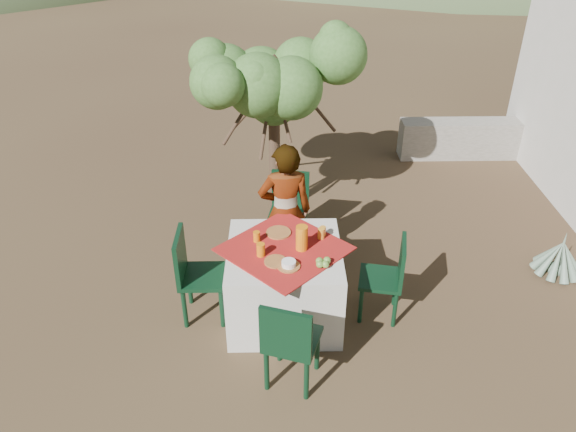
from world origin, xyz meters
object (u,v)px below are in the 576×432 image
object	(u,v)px
chair_near	(290,341)
shrub_tree	(279,88)
chair_far	(289,208)
table	(284,282)
chair_right	(389,275)
chair_left	(194,272)
person	(285,212)
juice_pitcher	(302,238)
agave	(559,258)

from	to	relation	value
chair_near	shrub_tree	distance (m)	2.95
chair_far	chair_near	world-z (taller)	chair_near
table	shrub_tree	xyz separation A→B (m)	(-0.03, 1.86, 1.21)
table	chair_right	xyz separation A→B (m)	(0.96, -0.02, 0.08)
table	chair_left	bearing A→B (deg)	179.66
chair_left	person	size ratio (longest dim) A/B	0.62
chair_right	shrub_tree	distance (m)	2.41
person	juice_pitcher	distance (m)	0.71
shrub_tree	juice_pitcher	bearing A→B (deg)	-84.49
table	person	size ratio (longest dim) A/B	0.89
table	chair_right	size ratio (longest dim) A/B	1.56
chair_far	chair_near	xyz separation A→B (m)	(-0.03, -2.03, 0.00)
table	person	distance (m)	0.75
shrub_tree	agave	xyz separation A→B (m)	(2.90, -1.27, -1.40)
chair_left	table	bearing A→B (deg)	-90.39
chair_right	juice_pitcher	xyz separation A→B (m)	(-0.80, 0.01, 0.41)
chair_right	juice_pitcher	world-z (taller)	juice_pitcher
chair_near	chair_right	bearing A→B (deg)	-119.08
chair_right	chair_near	bearing A→B (deg)	-36.13
chair_left	person	bearing A→B (deg)	-51.86
chair_far	chair_near	distance (m)	2.03
table	chair_near	world-z (taller)	chair_near
shrub_tree	juice_pitcher	xyz separation A→B (m)	(0.18, -1.87, -0.71)
chair_right	juice_pitcher	bearing A→B (deg)	-79.70
chair_left	shrub_tree	bearing A→B (deg)	-23.30
chair_left	chair_right	size ratio (longest dim) A/B	1.09
table	agave	world-z (taller)	table
juice_pitcher	shrub_tree	bearing A→B (deg)	95.51
table	chair_far	xyz separation A→B (m)	(0.06, 1.15, 0.11)
table	person	xyz separation A→B (m)	(0.02, 0.67, 0.35)
person	chair_near	bearing A→B (deg)	83.53
chair_left	agave	distance (m)	3.76
chair_left	chair_far	bearing A→B (deg)	-37.84
chair_near	chair_right	size ratio (longest dim) A/B	1.06
chair_left	person	world-z (taller)	person
agave	chair_near	bearing A→B (deg)	-152.61
chair_left	chair_right	distance (m)	1.78
chair_near	shrub_tree	world-z (taller)	shrub_tree
chair_right	person	distance (m)	1.20
chair_far	chair_left	size ratio (longest dim) A/B	0.97
person	shrub_tree	size ratio (longest dim) A/B	0.73
chair_left	chair_right	xyz separation A→B (m)	(1.78, -0.03, -0.04)
chair_left	agave	bearing A→B (deg)	-80.99
chair_far	table	bearing A→B (deg)	-83.50
person	table	bearing A→B (deg)	81.57
chair_near	chair_left	world-z (taller)	chair_left
table	agave	distance (m)	2.94
chair_near	agave	world-z (taller)	chair_near
agave	juice_pitcher	distance (m)	2.87
chair_far	person	world-z (taller)	person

